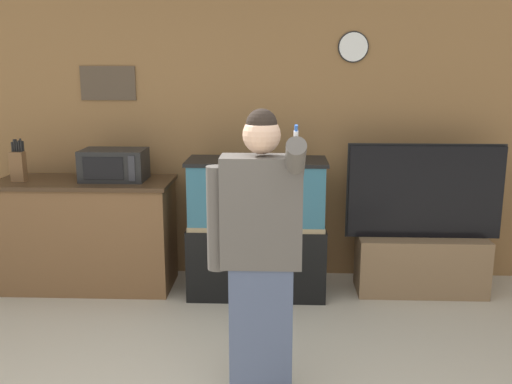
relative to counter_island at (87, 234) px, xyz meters
name	(u,v)px	position (x,y,z in m)	size (l,w,h in m)	color
wall_back_paneled	(227,134)	(1.19, 0.42, 0.82)	(10.00, 0.08, 2.60)	olive
counter_island	(87,234)	(0.00, 0.00, 0.00)	(1.50, 0.62, 0.95)	brown
microwave	(114,165)	(0.26, 0.02, 0.61)	(0.54, 0.35, 0.26)	black
knife_block	(18,165)	(-0.53, -0.05, 0.61)	(0.11, 0.09, 0.36)	brown
aquarium_on_stand	(257,228)	(1.48, -0.11, 0.10)	(1.14, 0.48, 1.16)	black
tv_on_stand	(421,249)	(2.88, -0.02, -0.10)	(1.30, 0.40, 1.28)	brown
person_standing	(260,255)	(1.56, -1.67, 0.40)	(0.53, 0.40, 1.69)	#424C66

